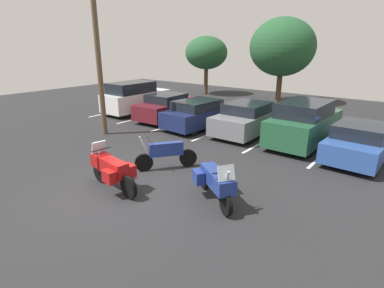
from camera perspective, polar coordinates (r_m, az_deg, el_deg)
name	(u,v)px	position (r m, az deg, el deg)	size (l,w,h in m)	color
ground	(113,192)	(9.68, -14.48, -8.56)	(44.00, 44.00, 0.10)	#262628
motorcycle_touring	(111,169)	(9.51, -14.71, -4.49)	(2.25, 0.96, 1.37)	black
motorcycle_second	(216,181)	(8.48, 4.39, -6.85)	(1.91, 1.43, 1.34)	black
motorcycle_third	(166,154)	(10.74, -4.89, -1.78)	(1.39, 1.86, 1.26)	black
parking_stripes	(222,129)	(15.94, 5.62, 2.74)	(15.77, 5.18, 0.01)	silver
car_white	(135,98)	(19.95, -10.43, 8.46)	(1.87, 4.44, 1.95)	white
car_maroon	(169,107)	(18.00, -4.20, 6.91)	(2.10, 4.59, 1.49)	maroon
car_navy	(201,114)	(16.18, 1.66, 5.67)	(2.13, 4.64, 1.46)	navy
car_grey	(249,118)	(15.26, 10.47, 4.68)	(1.93, 4.53, 1.53)	slate
car_green	(304,123)	(14.22, 20.09, 3.67)	(1.98, 4.62, 1.88)	#235638
car_blue	(361,142)	(13.23, 28.84, 0.38)	(2.03, 4.28, 1.41)	#2D519E
utility_pole	(98,51)	(15.06, -17.05, 16.11)	(1.80, 0.36, 7.39)	brown
tree_center	(206,53)	(26.94, 2.67, 16.50)	(3.54, 3.54, 4.83)	#4C3823
tree_center_left	(282,47)	(23.76, 16.39, 16.83)	(4.60, 4.60, 6.00)	#4C3823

